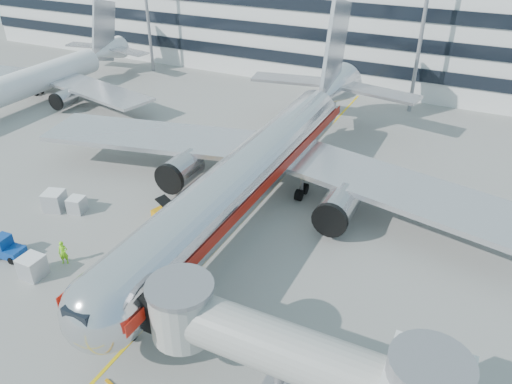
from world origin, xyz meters
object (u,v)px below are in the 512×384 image
at_px(cargo_container_left, 77,205).
at_px(cargo_container_right, 55,201).
at_px(baggage_tug, 7,248).
at_px(cargo_container_front, 32,267).
at_px(main_jet, 262,161).
at_px(ramp_worker, 63,253).
at_px(belt_loader, 173,218).

xyz_separation_m(cargo_container_left, cargo_container_right, (-2.12, -0.58, 0.19)).
xyz_separation_m(baggage_tug, cargo_container_front, (3.78, -0.88, 0.08)).
bearing_deg(main_jet, cargo_container_front, -121.28).
distance_m(main_jet, ramp_worker, 18.83).
height_order(main_jet, baggage_tug, main_jet).
xyz_separation_m(main_jet, cargo_container_right, (-16.59, -10.03, -3.30)).
distance_m(belt_loader, cargo_container_right, 11.63).
distance_m(belt_loader, baggage_tug, 13.57).
relative_size(main_jet, cargo_container_left, 30.79).
bearing_deg(cargo_container_right, belt_loader, 13.99).
bearing_deg(cargo_container_front, main_jet, 58.72).
distance_m(baggage_tug, cargo_container_right, 7.27).
distance_m(main_jet, belt_loader, 9.66).
distance_m(main_jet, cargo_container_front, 21.24).
relative_size(cargo_container_right, ramp_worker, 1.08).
distance_m(cargo_container_right, ramp_worker, 8.74).
bearing_deg(cargo_container_front, cargo_container_left, 112.89).
distance_m(belt_loader, cargo_container_front, 12.08).
bearing_deg(cargo_container_front, baggage_tug, 166.84).
bearing_deg(main_jet, cargo_container_left, -146.87).
bearing_deg(ramp_worker, main_jet, 27.76).
xyz_separation_m(main_jet, belt_loader, (-5.31, -7.22, -3.61)).
height_order(cargo_container_front, ramp_worker, ramp_worker).
height_order(baggage_tug, cargo_container_front, baggage_tug).
height_order(main_jet, ramp_worker, main_jet).
xyz_separation_m(baggage_tug, ramp_worker, (4.74, 1.36, 0.21)).
bearing_deg(belt_loader, cargo_container_left, -166.34).
relative_size(main_jet, cargo_container_right, 23.22).
bearing_deg(main_jet, belt_loader, -126.32).
relative_size(belt_loader, ramp_worker, 2.33).
relative_size(baggage_tug, cargo_container_front, 1.45).
distance_m(baggage_tug, cargo_container_front, 3.88).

